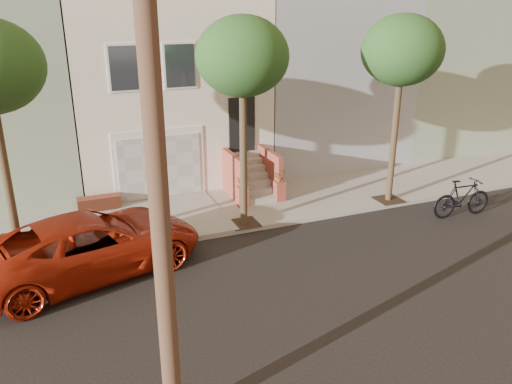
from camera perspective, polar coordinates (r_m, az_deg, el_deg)
name	(u,v)px	position (r m, az deg, el deg)	size (l,w,h in m)	color
ground	(263,294)	(12.77, 0.80, -11.35)	(90.00, 90.00, 0.00)	black
sidewalk	(201,214)	(17.26, -6.18, -2.44)	(40.00, 3.70, 0.15)	#9B988D
house_row	(157,83)	(21.83, -10.99, 11.85)	(33.10, 11.70, 7.00)	beige
tree_mid	(243,58)	(14.94, -1.51, 14.72)	(2.70, 2.57, 6.30)	#2D2116
tree_right	(402,51)	(17.66, 16.01, 14.83)	(2.70, 2.57, 6.30)	#2D2116
pickup_truck	(91,244)	(14.06, -17.89, -5.57)	(2.66, 5.78, 1.61)	maroon
motorcycle	(462,198)	(18.25, 22.01, -0.62)	(0.61, 2.17, 1.31)	black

